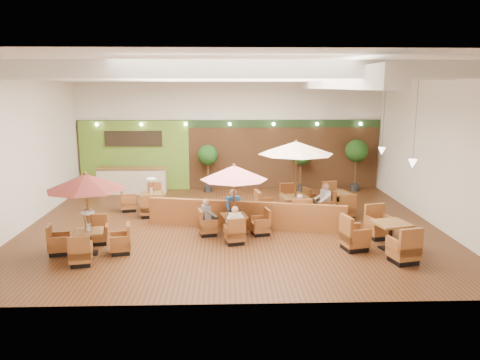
{
  "coord_description": "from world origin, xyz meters",
  "views": [
    {
      "loc": [
        -0.22,
        -15.62,
        4.74
      ],
      "look_at": [
        0.3,
        0.5,
        1.5
      ],
      "focal_mm": 35.0,
      "sensor_mm": 36.0,
      "label": 1
    }
  ],
  "objects_px": {
    "table_3": "(146,200)",
    "diner_1": "(234,205)",
    "service_counter": "(132,181)",
    "table_2": "(296,166)",
    "table_5": "(331,203)",
    "table_4": "(380,237)",
    "diner_4": "(324,198)",
    "topiary_2": "(356,153)",
    "table_1": "(234,186)",
    "diner_3": "(299,207)",
    "topiary_1": "(301,157)",
    "topiary_0": "(208,157)",
    "booth_divider": "(245,215)",
    "diner_0": "(235,221)",
    "table_0": "(87,199)",
    "diner_2": "(208,213)"
  },
  "relations": [
    {
      "from": "table_4",
      "to": "diner_2",
      "type": "relative_size",
      "value": 3.88
    },
    {
      "from": "service_counter",
      "to": "topiary_0",
      "type": "bearing_deg",
      "value": 3.37
    },
    {
      "from": "diner_0",
      "to": "diner_1",
      "type": "xyz_separation_m",
      "value": [
        -0.0,
        1.71,
        0.05
      ]
    },
    {
      "from": "topiary_0",
      "to": "topiary_1",
      "type": "bearing_deg",
      "value": 0.0
    },
    {
      "from": "booth_divider",
      "to": "table_0",
      "type": "bearing_deg",
      "value": -141.02
    },
    {
      "from": "topiary_2",
      "to": "diner_1",
      "type": "relative_size",
      "value": 2.77
    },
    {
      "from": "topiary_1",
      "to": "topiary_2",
      "type": "relative_size",
      "value": 0.89
    },
    {
      "from": "diner_4",
      "to": "diner_0",
      "type": "bearing_deg",
      "value": 118.24
    },
    {
      "from": "table_0",
      "to": "table_4",
      "type": "relative_size",
      "value": 0.82
    },
    {
      "from": "service_counter",
      "to": "diner_2",
      "type": "height_order",
      "value": "diner_2"
    },
    {
      "from": "table_1",
      "to": "table_2",
      "type": "relative_size",
      "value": 0.81
    },
    {
      "from": "table_3",
      "to": "topiary_1",
      "type": "relative_size",
      "value": 1.17
    },
    {
      "from": "service_counter",
      "to": "diner_0",
      "type": "distance_m",
      "value": 8.34
    },
    {
      "from": "table_3",
      "to": "diner_4",
      "type": "distance_m",
      "value": 6.77
    },
    {
      "from": "table_0",
      "to": "diner_2",
      "type": "distance_m",
      "value": 3.8
    },
    {
      "from": "table_5",
      "to": "topiary_0",
      "type": "height_order",
      "value": "topiary_0"
    },
    {
      "from": "diner_3",
      "to": "table_1",
      "type": "bearing_deg",
      "value": -164.18
    },
    {
      "from": "diner_0",
      "to": "diner_3",
      "type": "bearing_deg",
      "value": 26.74
    },
    {
      "from": "table_4",
      "to": "table_5",
      "type": "height_order",
      "value": "table_4"
    },
    {
      "from": "table_1",
      "to": "topiary_0",
      "type": "xyz_separation_m",
      "value": [
        -1.06,
        6.39,
        -0.01
      ]
    },
    {
      "from": "table_3",
      "to": "topiary_2",
      "type": "xyz_separation_m",
      "value": [
        9.06,
        3.3,
        1.33
      ]
    },
    {
      "from": "booth_divider",
      "to": "service_counter",
      "type": "bearing_deg",
      "value": 143.54
    },
    {
      "from": "table_3",
      "to": "diner_1",
      "type": "bearing_deg",
      "value": -45.97
    },
    {
      "from": "table_4",
      "to": "diner_4",
      "type": "distance_m",
      "value": 3.5
    },
    {
      "from": "service_counter",
      "to": "topiary_1",
      "type": "distance_m",
      "value": 7.69
    },
    {
      "from": "table_2",
      "to": "diner_1",
      "type": "distance_m",
      "value": 2.69
    },
    {
      "from": "table_4",
      "to": "table_1",
      "type": "bearing_deg",
      "value": 146.8
    },
    {
      "from": "table_5",
      "to": "diner_3",
      "type": "height_order",
      "value": "diner_3"
    },
    {
      "from": "table_2",
      "to": "table_5",
      "type": "relative_size",
      "value": 1.09
    },
    {
      "from": "table_0",
      "to": "table_3",
      "type": "height_order",
      "value": "table_0"
    },
    {
      "from": "diner_0",
      "to": "diner_3",
      "type": "height_order",
      "value": "diner_0"
    },
    {
      "from": "table_0",
      "to": "topiary_0",
      "type": "distance_m",
      "value": 8.58
    },
    {
      "from": "diner_0",
      "to": "diner_3",
      "type": "distance_m",
      "value": 2.74
    },
    {
      "from": "service_counter",
      "to": "booth_divider",
      "type": "xyz_separation_m",
      "value": [
        4.84,
        -5.47,
        -0.12
      ]
    },
    {
      "from": "topiary_0",
      "to": "topiary_2",
      "type": "height_order",
      "value": "topiary_2"
    },
    {
      "from": "table_3",
      "to": "topiary_1",
      "type": "distance_m",
      "value": 7.39
    },
    {
      "from": "table_4",
      "to": "topiary_0",
      "type": "relative_size",
      "value": 1.37
    },
    {
      "from": "topiary_1",
      "to": "diner_4",
      "type": "distance_m",
      "value": 4.65
    },
    {
      "from": "service_counter",
      "to": "topiary_0",
      "type": "xyz_separation_m",
      "value": [
        3.4,
        0.2,
        1.02
      ]
    },
    {
      "from": "topiary_1",
      "to": "diner_3",
      "type": "bearing_deg",
      "value": -99.41
    },
    {
      "from": "topiary_2",
      "to": "booth_divider",
      "type": "bearing_deg",
      "value": -133.2
    },
    {
      "from": "booth_divider",
      "to": "table_5",
      "type": "height_order",
      "value": "table_5"
    },
    {
      "from": "topiary_0",
      "to": "table_0",
      "type": "bearing_deg",
      "value": -111.33
    },
    {
      "from": "diner_0",
      "to": "table_4",
      "type": "bearing_deg",
      "value": -18.04
    },
    {
      "from": "table_1",
      "to": "table_3",
      "type": "relative_size",
      "value": 0.96
    },
    {
      "from": "table_1",
      "to": "table_2",
      "type": "distance_m",
      "value": 2.89
    },
    {
      "from": "diner_4",
      "to": "topiary_2",
      "type": "bearing_deg",
      "value": -38.55
    },
    {
      "from": "service_counter",
      "to": "diner_1",
      "type": "relative_size",
      "value": 3.5
    },
    {
      "from": "diner_1",
      "to": "diner_4",
      "type": "bearing_deg",
      "value": -179.28
    },
    {
      "from": "table_2",
      "to": "topiary_2",
      "type": "bearing_deg",
      "value": 44.07
    }
  ]
}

